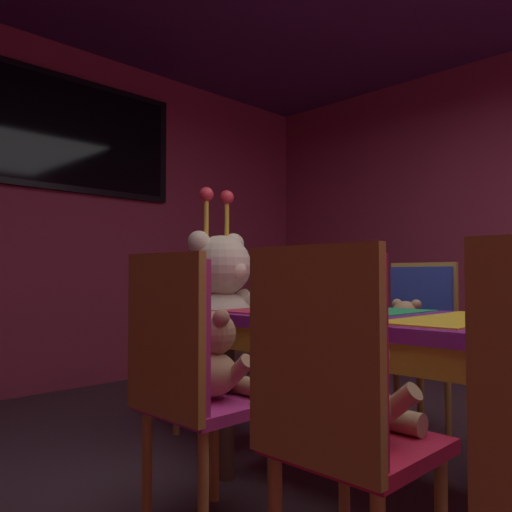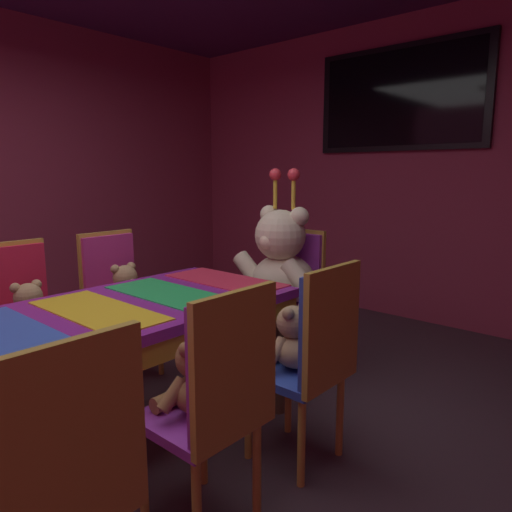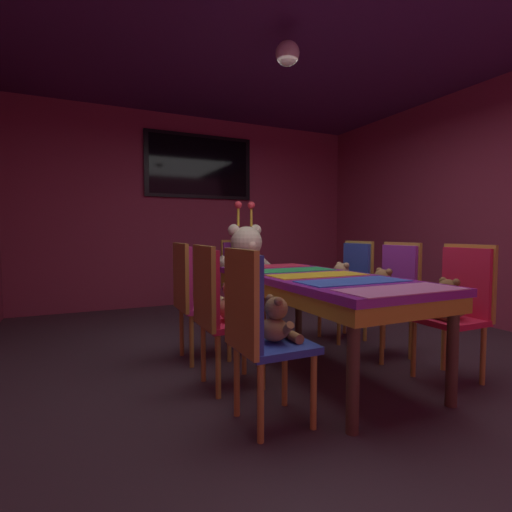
% 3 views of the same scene
% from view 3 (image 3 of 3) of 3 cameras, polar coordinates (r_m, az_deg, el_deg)
% --- Properties ---
extents(ground_plane, '(7.90, 7.90, 0.00)m').
position_cam_3_polar(ground_plane, '(3.20, 8.97, -16.13)').
color(ground_plane, '#3F2D38').
extents(wall_back, '(5.20, 0.12, 2.80)m').
position_cam_3_polar(wall_back, '(5.95, -8.55, 6.64)').
color(wall_back, '#99334C').
rests_on(wall_back, ground_plane).
extents(ceiling_panel, '(5.20, 6.40, 0.04)m').
position_cam_3_polar(ceiling_panel, '(3.47, 9.50, 33.31)').
color(ceiling_panel, '#4C1E4C').
extents(banquet_table, '(0.90, 2.02, 0.75)m').
position_cam_3_polar(banquet_table, '(3.04, 9.09, -4.47)').
color(banquet_table, purple).
rests_on(banquet_table, ground_plane).
extents(chair_left_0, '(0.42, 0.41, 0.98)m').
position_cam_3_polar(chair_left_0, '(2.12, -0.32, -9.47)').
color(chair_left_0, '#2D47B2').
rests_on(chair_left_0, ground_plane).
extents(teddy_left_0, '(0.22, 0.28, 0.26)m').
position_cam_3_polar(teddy_left_0, '(2.19, 3.12, -9.75)').
color(teddy_left_0, olive).
rests_on(teddy_left_0, chair_left_0).
extents(chair_left_1, '(0.42, 0.41, 0.98)m').
position_cam_3_polar(chair_left_1, '(2.65, -6.09, -6.86)').
color(chair_left_1, red).
rests_on(chair_left_1, ground_plane).
extents(teddy_left_1, '(0.26, 0.34, 0.32)m').
position_cam_3_polar(teddy_left_1, '(2.70, -3.13, -6.70)').
color(teddy_left_1, tan).
rests_on(teddy_left_1, chair_left_1).
extents(chair_left_2, '(0.42, 0.41, 0.98)m').
position_cam_3_polar(chair_left_2, '(3.25, -9.72, -4.96)').
color(chair_left_2, '#CC338C').
rests_on(chair_left_2, ground_plane).
extents(teddy_left_2, '(0.27, 0.35, 0.33)m').
position_cam_3_polar(teddy_left_2, '(3.29, -7.25, -4.79)').
color(teddy_left_2, tan).
rests_on(teddy_left_2, chair_left_2).
extents(chair_right_0, '(0.42, 0.41, 0.98)m').
position_cam_3_polar(chair_right_0, '(3.20, 28.05, -5.47)').
color(chair_right_0, red).
rests_on(chair_right_0, ground_plane).
extents(teddy_right_0, '(0.24, 0.31, 0.29)m').
position_cam_3_polar(teddy_right_0, '(3.09, 26.43, -6.00)').
color(teddy_right_0, brown).
rests_on(teddy_right_0, chair_right_0).
extents(chair_right_1, '(0.42, 0.41, 0.98)m').
position_cam_3_polar(chair_right_1, '(3.58, 19.83, -4.34)').
color(chair_right_1, purple).
rests_on(chair_right_1, ground_plane).
extents(teddy_right_1, '(0.25, 0.33, 0.31)m').
position_cam_3_polar(teddy_right_1, '(3.48, 18.13, -4.63)').
color(teddy_right_1, olive).
rests_on(teddy_right_1, chair_right_1).
extents(chair_right_2, '(0.42, 0.41, 0.98)m').
position_cam_3_polar(chair_right_2, '(4.03, 14.07, -3.37)').
color(chair_right_2, '#2D47B2').
rests_on(chair_right_2, ground_plane).
extents(teddy_right_2, '(0.26, 0.33, 0.32)m').
position_cam_3_polar(teddy_right_2, '(3.94, 12.43, -3.55)').
color(teddy_right_2, tan).
rests_on(teddy_right_2, chair_right_2).
extents(throne_chair, '(0.41, 0.42, 0.98)m').
position_cam_3_polar(throne_chair, '(4.40, -2.29, -2.69)').
color(throne_chair, purple).
rests_on(throne_chair, ground_plane).
extents(king_teddy_bear, '(0.74, 0.58, 0.95)m').
position_cam_3_polar(king_teddy_bear, '(4.23, -1.39, -0.68)').
color(king_teddy_bear, beige).
rests_on(king_teddy_bear, throne_chair).
extents(wall_tv, '(1.61, 0.06, 0.94)m').
position_cam_3_polar(wall_tv, '(5.93, -8.35, 12.98)').
color(wall_tv, black).
extents(pendant_light, '(0.20, 0.20, 0.20)m').
position_cam_3_polar(pendant_light, '(3.60, 4.68, 27.73)').
color(pendant_light, white).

